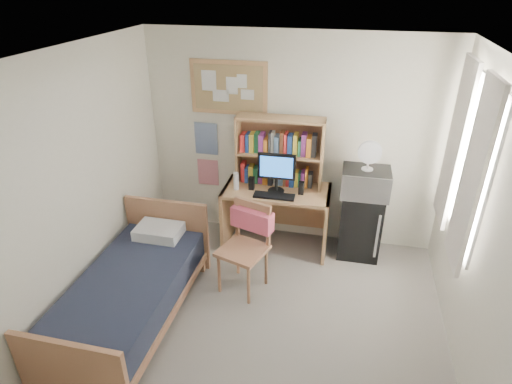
% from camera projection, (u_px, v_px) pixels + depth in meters
% --- Properties ---
extents(floor, '(3.60, 4.20, 0.02)m').
position_uv_depth(floor, '(253.00, 351.00, 4.00)').
color(floor, gray).
rests_on(floor, ground).
extents(ceiling, '(3.60, 4.20, 0.02)m').
position_uv_depth(ceiling, '(251.00, 66.00, 2.79)').
color(ceiling, white).
rests_on(ceiling, wall_back).
extents(wall_back, '(3.60, 0.04, 2.60)m').
position_uv_depth(wall_back, '(292.00, 142.00, 5.21)').
color(wall_back, white).
rests_on(wall_back, floor).
extents(wall_left, '(0.04, 4.20, 2.60)m').
position_uv_depth(wall_left, '(53.00, 208.00, 3.75)').
color(wall_left, white).
rests_on(wall_left, floor).
extents(wall_right, '(0.04, 4.20, 2.60)m').
position_uv_depth(wall_right, '(498.00, 264.00, 3.04)').
color(wall_right, white).
rests_on(wall_right, floor).
extents(window_unit, '(0.10, 1.40, 1.70)m').
position_uv_depth(window_unit, '(466.00, 160.00, 3.94)').
color(window_unit, white).
rests_on(window_unit, wall_right).
extents(curtain_left, '(0.04, 0.55, 1.70)m').
position_uv_depth(curtain_left, '(472.00, 178.00, 3.60)').
color(curtain_left, white).
rests_on(curtain_left, wall_right).
extents(curtain_right, '(0.04, 0.55, 1.70)m').
position_uv_depth(curtain_right, '(455.00, 144.00, 4.30)').
color(curtain_right, white).
rests_on(curtain_right, wall_right).
extents(bulletin_board, '(0.94, 0.03, 0.64)m').
position_uv_depth(bulletin_board, '(229.00, 88.00, 5.06)').
color(bulletin_board, '#A48856').
rests_on(bulletin_board, wall_back).
extents(poster_wave, '(0.30, 0.01, 0.42)m').
position_uv_depth(poster_wave, '(206.00, 139.00, 5.44)').
color(poster_wave, navy).
rests_on(poster_wave, wall_back).
extents(poster_japan, '(0.28, 0.01, 0.36)m').
position_uv_depth(poster_japan, '(208.00, 172.00, 5.66)').
color(poster_japan, '#C8233E').
rests_on(poster_japan, wall_back).
extents(desk, '(1.30, 0.67, 0.80)m').
position_uv_depth(desk, '(276.00, 218.00, 5.35)').
color(desk, tan).
rests_on(desk, floor).
extents(desk_chair, '(0.64, 0.64, 1.01)m').
position_uv_depth(desk_chair, '(243.00, 250.00, 4.56)').
color(desk_chair, '#AC7651').
rests_on(desk_chair, floor).
extents(mini_fridge, '(0.50, 0.50, 0.83)m').
position_uv_depth(mini_fridge, '(360.00, 223.00, 5.21)').
color(mini_fridge, black).
rests_on(mini_fridge, floor).
extents(bed, '(0.95, 1.89, 0.52)m').
position_uv_depth(bed, '(131.00, 298.00, 4.25)').
color(bed, '#1A1E2F').
rests_on(bed, floor).
extents(hutch, '(1.05, 0.29, 0.85)m').
position_uv_depth(hutch, '(280.00, 152.00, 5.10)').
color(hutch, tan).
rests_on(hutch, desk).
extents(monitor, '(0.44, 0.04, 0.47)m').
position_uv_depth(monitor, '(276.00, 174.00, 5.00)').
color(monitor, black).
rests_on(monitor, desk).
extents(keyboard, '(0.48, 0.16, 0.02)m').
position_uv_depth(keyboard, '(274.00, 196.00, 4.98)').
color(keyboard, black).
rests_on(keyboard, desk).
extents(speaker_left, '(0.07, 0.07, 0.16)m').
position_uv_depth(speaker_left, '(252.00, 183.00, 5.13)').
color(speaker_left, black).
rests_on(speaker_left, desk).
extents(speaker_right, '(0.07, 0.07, 0.16)m').
position_uv_depth(speaker_right, '(301.00, 188.00, 5.02)').
color(speaker_right, black).
rests_on(speaker_right, desk).
extents(water_bottle, '(0.07, 0.07, 0.22)m').
position_uv_depth(water_bottle, '(236.00, 181.00, 5.11)').
color(water_bottle, white).
rests_on(water_bottle, desk).
extents(hoodie, '(0.49, 0.28, 0.23)m').
position_uv_depth(hoodie, '(252.00, 219.00, 4.58)').
color(hoodie, '#F75E75').
rests_on(hoodie, desk_chair).
extents(microwave, '(0.55, 0.42, 0.31)m').
position_uv_depth(microwave, '(365.00, 182.00, 4.93)').
color(microwave, '#BBBBC0').
rests_on(microwave, mini_fridge).
extents(desk_fan, '(0.26, 0.26, 0.33)m').
position_uv_depth(desk_fan, '(369.00, 156.00, 4.78)').
color(desk_fan, white).
rests_on(desk_fan, microwave).
extents(pillow, '(0.50, 0.35, 0.12)m').
position_uv_depth(pillow, '(159.00, 231.00, 4.75)').
color(pillow, white).
rests_on(pillow, bed).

